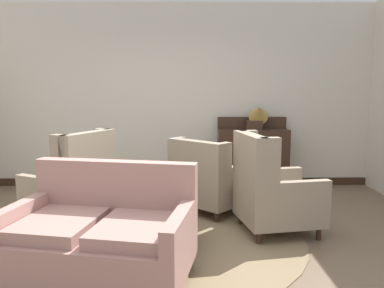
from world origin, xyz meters
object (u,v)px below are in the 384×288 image
Objects in this scene: armchair_foreground_right at (211,180)px; sideboard at (253,155)px; settee at (102,235)px; gramophone at (257,115)px; side_table at (256,183)px; armchair_far_left at (75,187)px; porcelain_vase at (151,184)px; coffee_table at (150,207)px; armchair_beside_settee at (271,192)px.

sideboard is at bearing -79.53° from armchair_foreground_right.
gramophone is at bearing 69.71° from settee.
sideboard is at bearing 82.67° from side_table.
armchair_far_left is 2.35× the size of gramophone.
coffee_table is at bearing -93.54° from porcelain_vase.
sideboard is at bearing 71.06° from settee.
settee is 2.12m from armchair_foreground_right.
armchair_foreground_right is at bearing -126.36° from gramophone.
porcelain_vase is 0.32× the size of sideboard.
sideboard is at bearing 118.25° from gramophone.
gramophone reaches higher than side_table.
coffee_table is 1.58m from side_table.
armchair_far_left reaches higher than settee.
settee is at bearing -121.37° from gramophone.
settee and armchair_foreground_right have the same top height.
armchair_beside_settee reaches higher than side_table.
settee is at bearing -113.68° from coffee_table.
gramophone is (2.38, 1.55, 0.72)m from armchair_far_left.
armchair_beside_settee is (1.29, 0.35, 0.06)m from coffee_table.
coffee_table is at bearing 94.69° from armchair_beside_settee.
armchair_foreground_right is 1.08× the size of sideboard.
settee reaches higher than coffee_table.
sideboard reaches higher than armchair_beside_settee.
armchair_far_left reaches higher than porcelain_vase.
armchair_beside_settee is at bearing 110.54° from armchair_far_left.
armchair_beside_settee is at bearing -94.82° from gramophone.
porcelain_vase is 1.11m from armchair_far_left.
coffee_table is 0.80× the size of armchair_foreground_right.
armchair_beside_settee reaches higher than coffee_table.
coffee_table is 1.34m from armchair_beside_settee.
armchair_far_left is at bearing 125.09° from settee.
porcelain_vase is 1.57m from side_table.
armchair_foreground_right is (1.00, 1.86, 0.01)m from settee.
sideboard reaches higher than armchair_foreground_right.
gramophone is (0.15, 1.82, 0.71)m from armchair_beside_settee.
side_table is (-0.05, 0.64, -0.06)m from armchair_beside_settee.
armchair_foreground_right is (0.68, 1.12, 0.01)m from coffee_table.
armchair_far_left reaches higher than side_table.
armchair_beside_settee is (1.29, 0.30, -0.16)m from porcelain_vase.
gramophone reaches higher than armchair_far_left.
armchair_beside_settee reaches higher than porcelain_vase.
side_table is at bearing -149.84° from armchair_foreground_right.
porcelain_vase is 0.23× the size of settee.
porcelain_vase reaches higher than coffee_table.
gramophone is at bearing -61.75° from sideboard.
armchair_beside_settee is 0.64m from side_table.
coffee_table is 0.82m from settee.
side_table is at bearing -99.97° from gramophone.
coffee_table is 0.88× the size of armchair_far_left.
coffee_table is 1.45× the size of side_table.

